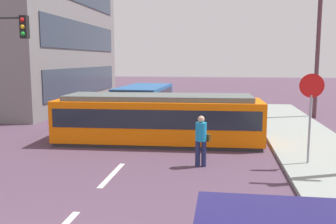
% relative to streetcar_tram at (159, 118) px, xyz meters
% --- Properties ---
extents(ground_plane, '(120.00, 120.00, 0.00)m').
position_rel_streetcar_tram_xyz_m(ground_plane, '(-0.66, -0.54, -1.04)').
color(ground_plane, '#4F384B').
extents(lane_stripe_2, '(0.16, 2.40, 0.01)m').
position_rel_streetcar_tram_xyz_m(lane_stripe_2, '(-0.66, -4.54, -1.04)').
color(lane_stripe_2, silver).
rests_on(lane_stripe_2, ground).
extents(lane_stripe_3, '(0.16, 2.40, 0.01)m').
position_rel_streetcar_tram_xyz_m(lane_stripe_3, '(-0.66, 6.00, -1.04)').
color(lane_stripe_3, silver).
rests_on(lane_stripe_3, ground).
extents(lane_stripe_4, '(0.16, 2.40, 0.01)m').
position_rel_streetcar_tram_xyz_m(lane_stripe_4, '(-0.66, 12.00, -1.04)').
color(lane_stripe_4, silver).
rests_on(lane_stripe_4, ground).
extents(streetcar_tram, '(8.52, 2.83, 2.02)m').
position_rel_streetcar_tram_xyz_m(streetcar_tram, '(0.00, 0.00, 0.00)').
color(streetcar_tram, '#EF6406').
rests_on(streetcar_tram, ground).
extents(city_bus, '(2.72, 5.94, 1.85)m').
position_rel_streetcar_tram_xyz_m(city_bus, '(-2.09, 7.12, 0.02)').
color(city_bus, '#26548C').
rests_on(city_bus, ground).
extents(pedestrian_crossing, '(0.51, 0.36, 1.67)m').
position_rel_streetcar_tram_xyz_m(pedestrian_crossing, '(1.94, -3.25, -0.10)').
color(pedestrian_crossing, '#1E244C').
rests_on(pedestrian_crossing, ground).
extents(stop_sign, '(0.76, 0.07, 2.88)m').
position_rel_streetcar_tram_xyz_m(stop_sign, '(5.37, -2.82, 1.15)').
color(stop_sign, gray).
rests_on(stop_sign, sidewalk_curb_right).
extents(utility_pole_mid, '(1.80, 0.24, 7.97)m').
position_rel_streetcar_tram_xyz_m(utility_pole_mid, '(8.06, 7.81, 3.12)').
color(utility_pole_mid, '#55343A').
rests_on(utility_pole_mid, ground).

